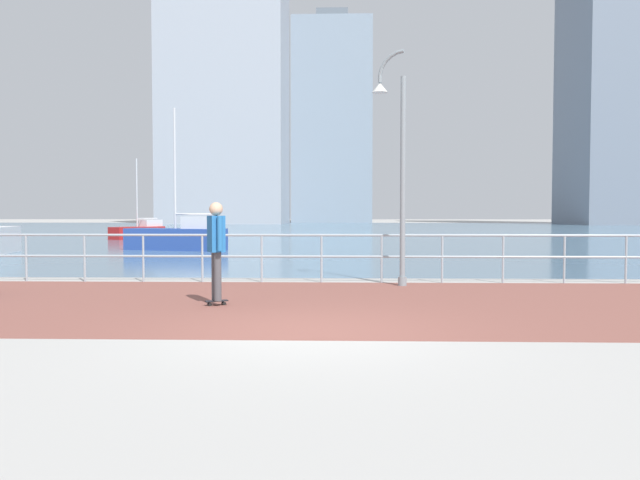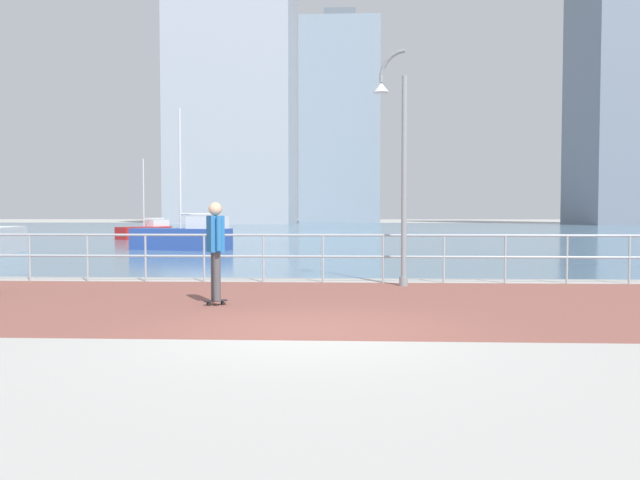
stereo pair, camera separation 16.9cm
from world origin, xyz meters
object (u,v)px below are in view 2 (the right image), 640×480
Objects in this scene: sailboat_gray at (184,236)px; sailboat_ivory at (146,231)px; lamppost at (397,156)px; skateboarder at (216,243)px.

sailboat_gray reaches higher than sailboat_ivory.
sailboat_ivory is at bearing 118.81° from lamppost.
lamppost is 15.87m from sailboat_gray.
sailboat_gray is (-4.90, 16.55, -0.51)m from skateboarder.
sailboat_ivory is (-10.43, 28.35, -0.62)m from skateboarder.
sailboat_ivory is (-5.53, 11.81, -0.11)m from sailboat_gray.
skateboarder is 30.21m from sailboat_ivory.
skateboarder is at bearing -73.51° from sailboat_gray.
sailboat_gray is 1.24× the size of sailboat_ivory.
sailboat_ivory is at bearing 115.08° from sailboat_gray.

